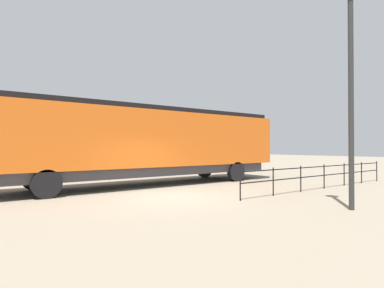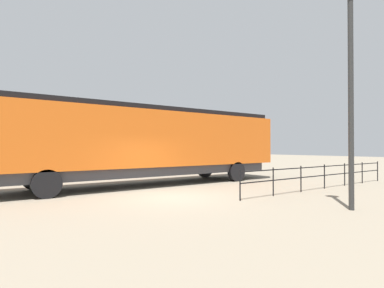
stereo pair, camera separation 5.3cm
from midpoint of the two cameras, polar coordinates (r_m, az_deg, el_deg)
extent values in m
plane|color=gray|center=(11.94, -4.19, -9.94)|extent=(120.00, 120.00, 0.00)
cube|color=orange|center=(15.70, -8.69, 0.90)|extent=(3.18, 15.48, 2.70)
cube|color=black|center=(19.43, 8.12, -0.59)|extent=(3.06, 2.81, 1.89)
cube|color=black|center=(15.80, -8.68, 6.23)|extent=(2.87, 14.86, 0.24)
cube|color=#38383D|center=(15.73, -8.70, -4.85)|extent=(2.87, 14.24, 0.45)
cylinder|color=black|center=(19.66, 2.29, -4.67)|extent=(0.30, 1.10, 1.10)
cylinder|color=black|center=(17.49, 8.19, -5.16)|extent=(0.30, 1.10, 1.10)
cylinder|color=black|center=(15.60, -27.73, -5.64)|extent=(0.30, 1.10, 1.10)
cylinder|color=black|center=(12.77, -25.83, -6.78)|extent=(0.30, 1.10, 1.10)
cylinder|color=#2D2D2D|center=(10.67, 27.62, 7.30)|extent=(0.16, 0.16, 6.78)
cube|color=black|center=(15.52, 23.51, -3.88)|extent=(0.04, 11.03, 0.04)
cube|color=black|center=(15.55, 23.51, -5.42)|extent=(0.04, 11.03, 0.04)
cylinder|color=black|center=(11.18, 8.93, -7.65)|extent=(0.05, 0.05, 1.13)
cylinder|color=black|center=(12.54, 14.92, -6.87)|extent=(0.05, 0.05, 1.13)
cylinder|color=black|center=(14.01, 19.68, -6.20)|extent=(0.05, 0.05, 1.13)
cylinder|color=black|center=(15.55, 23.51, -5.63)|extent=(0.05, 0.05, 1.13)
cylinder|color=black|center=(17.16, 26.63, -5.14)|extent=(0.05, 0.05, 1.13)
cylinder|color=black|center=(18.80, 29.21, -4.72)|extent=(0.05, 0.05, 1.13)
cylinder|color=black|center=(20.48, 31.37, -4.37)|extent=(0.05, 0.05, 1.13)
camera|label=1|loc=(0.03, -90.12, 0.00)|focal=28.34mm
camera|label=2|loc=(0.03, 89.88, 0.00)|focal=28.34mm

